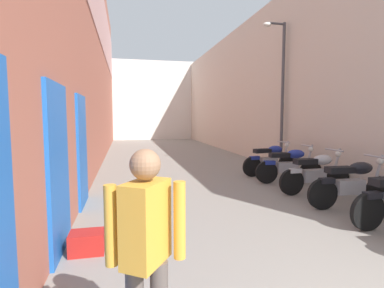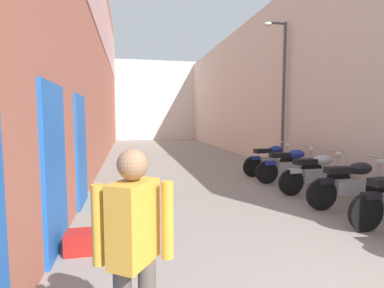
# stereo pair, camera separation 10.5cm
# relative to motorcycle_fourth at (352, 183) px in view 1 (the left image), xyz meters

# --- Properties ---
(ground_plane) EXTENTS (38.81, 38.81, 0.00)m
(ground_plane) POSITION_rel_motorcycle_fourth_xyz_m (-2.11, 5.19, -0.50)
(ground_plane) COLOR gray
(building_left) EXTENTS (0.45, 22.81, 8.32)m
(building_left) POSITION_rel_motorcycle_fourth_xyz_m (-5.35, 7.15, 3.70)
(building_left) COLOR #B76651
(building_left) RESTS_ON ground
(building_right) EXTENTS (0.45, 22.81, 5.94)m
(building_right) POSITION_rel_motorcycle_fourth_xyz_m (1.14, 7.19, 2.47)
(building_right) COLOR beige
(building_right) RESTS_ON ground
(building_far_end) EXTENTS (9.10, 2.00, 6.12)m
(building_far_end) POSITION_rel_motorcycle_fourth_xyz_m (-2.11, 19.60, 2.56)
(building_far_end) COLOR silver
(building_far_end) RESTS_ON ground
(motorcycle_fourth) EXTENTS (1.85, 0.58, 1.04)m
(motorcycle_fourth) POSITION_rel_motorcycle_fourth_xyz_m (0.00, 0.00, 0.00)
(motorcycle_fourth) COLOR black
(motorcycle_fourth) RESTS_ON ground
(motorcycle_fifth) EXTENTS (1.85, 0.58, 1.04)m
(motorcycle_fifth) POSITION_rel_motorcycle_fourth_xyz_m (-0.00, 1.14, 0.00)
(motorcycle_fifth) COLOR black
(motorcycle_fifth) RESTS_ON ground
(motorcycle_sixth) EXTENTS (1.85, 0.58, 1.04)m
(motorcycle_sixth) POSITION_rel_motorcycle_fourth_xyz_m (-0.00, 2.28, 0.00)
(motorcycle_sixth) COLOR black
(motorcycle_sixth) RESTS_ON ground
(motorcycle_seventh) EXTENTS (1.84, 0.58, 1.04)m
(motorcycle_seventh) POSITION_rel_motorcycle_fourth_xyz_m (-0.00, 3.36, 0.00)
(motorcycle_seventh) COLOR black
(motorcycle_seventh) RESTS_ON ground
(pedestrian_by_doorway) EXTENTS (0.52, 0.39, 1.57)m
(pedestrian_by_doorway) POSITION_rel_motorcycle_fourth_xyz_m (-4.17, -2.98, 0.42)
(pedestrian_by_doorway) COLOR #564C47
(pedestrian_by_doorway) RESTS_ON ground
(plastic_crate) EXTENTS (0.44, 0.32, 0.28)m
(plastic_crate) POSITION_rel_motorcycle_fourth_xyz_m (-4.81, -0.91, -0.36)
(plastic_crate) COLOR red
(plastic_crate) RESTS_ON ground
(street_lamp) EXTENTS (0.79, 0.18, 4.80)m
(street_lamp) POSITION_rel_motorcycle_fourth_xyz_m (0.70, 4.14, 2.30)
(street_lamp) COLOR #47474C
(street_lamp) RESTS_ON ground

